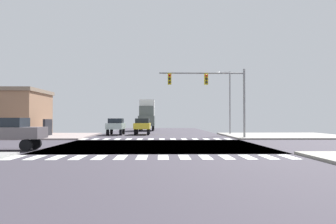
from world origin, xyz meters
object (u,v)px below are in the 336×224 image
at_px(traffic_signal_mast, 211,87).
at_px(sedan_crossing_2, 116,125).
at_px(box_truck_queued_1, 147,114).
at_px(street_lamp, 228,96).
at_px(sedan_leading_3, 6,131).
at_px(sedan_farside_1, 142,125).

xyz_separation_m(traffic_signal_mast, sedan_crossing_2, (-9.73, 8.01, -3.68)).
bearing_deg(sedan_crossing_2, box_truck_queued_1, -101.85).
relative_size(street_lamp, sedan_leading_3, 1.69).
bearing_deg(traffic_signal_mast, box_truck_queued_1, 106.79).
relative_size(street_lamp, sedan_crossing_2, 1.69).
relative_size(traffic_signal_mast, sedan_leading_3, 1.84).
bearing_deg(street_lamp, sedan_leading_3, -131.62).
height_order(sedan_crossing_2, box_truck_queued_1, box_truck_queued_1).
xyz_separation_m(traffic_signal_mast, box_truck_queued_1, (-6.73, 22.32, -2.24)).
relative_size(traffic_signal_mast, street_lamp, 1.09).
distance_m(street_lamp, sedan_farside_1, 10.38).
bearing_deg(traffic_signal_mast, sedan_crossing_2, 140.53).
distance_m(street_lamp, box_truck_queued_1, 17.75).
xyz_separation_m(traffic_signal_mast, street_lamp, (3.07, 7.63, -0.40)).
distance_m(street_lamp, sedan_leading_3, 25.31).
relative_size(sedan_crossing_2, sedan_leading_3, 1.00).
relative_size(sedan_farside_1, sedan_crossing_2, 1.00).
bearing_deg(box_truck_queued_1, traffic_signal_mast, 106.79).
distance_m(sedan_crossing_2, box_truck_queued_1, 14.68).
height_order(street_lamp, box_truck_queued_1, street_lamp).
relative_size(traffic_signal_mast, sedan_farside_1, 1.84).
bearing_deg(sedan_farside_1, sedan_leading_3, 70.76).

